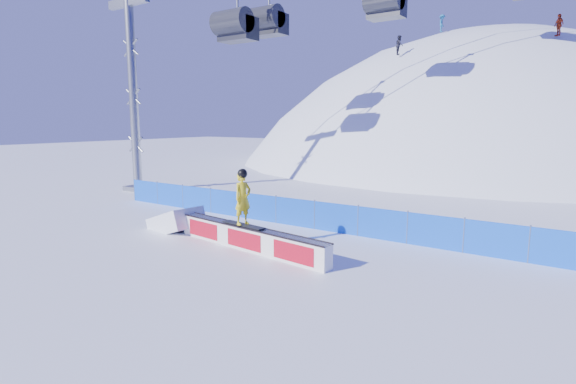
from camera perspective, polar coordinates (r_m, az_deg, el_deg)
The scene contains 7 objects.
ground at distance 16.09m, azimuth -8.18°, elevation -7.34°, with size 160.00×160.00×0.00m, color white.
snow_hill at distance 58.78m, azimuth 22.31°, elevation -14.15°, with size 64.00×64.00×64.00m.
safety_fence at distance 19.37m, azimuth 0.86°, elevation -2.59°, with size 22.05×0.05×1.30m.
rail_box at distance 15.94m, azimuth -5.04°, elevation -5.88°, with size 7.05×1.38×0.85m.
snow_ramp at distance 19.40m, azimuth -13.97°, elevation -4.66°, with size 2.20×1.46×0.82m, color white, non-canonical shape.
snowboarder at distance 15.82m, azimuth -5.76°, elevation -0.73°, with size 1.96×0.75×2.02m.
distant_skiers at distance 43.07m, azimuth 24.25°, elevation 17.36°, with size 19.22×9.64×8.45m.
Camera 1 is at (10.56, -11.26, 4.52)m, focal length 28.00 mm.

